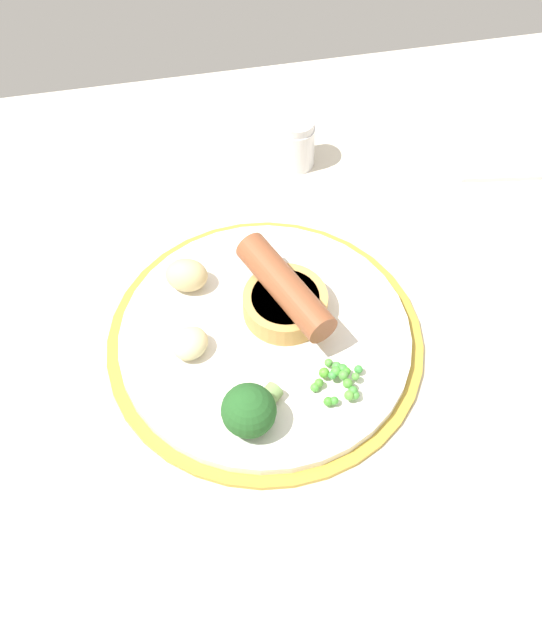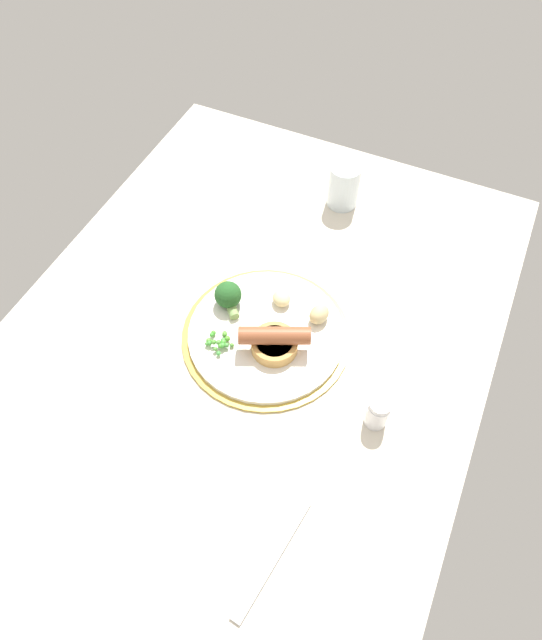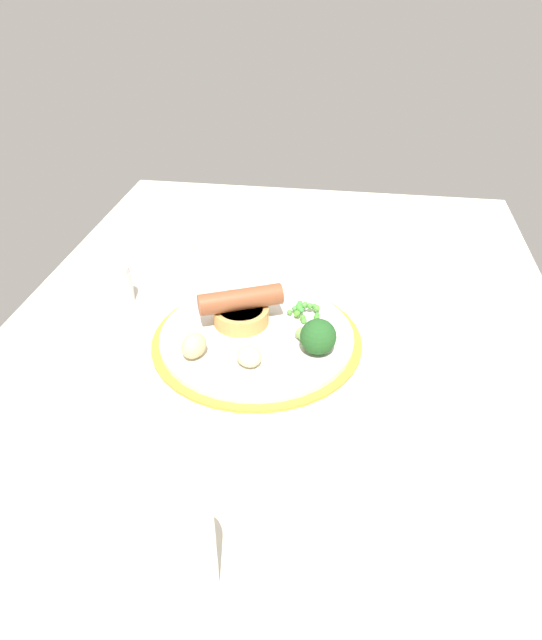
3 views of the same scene
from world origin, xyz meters
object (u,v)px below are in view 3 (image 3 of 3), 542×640
object	(u,v)px
broccoli_floret_near	(317,337)
fork	(203,232)
pea_pile	(305,310)
potato_chunk_1	(249,356)
sausage_pudding	(241,308)
drinking_glass	(180,554)
potato_chunk_0	(194,346)
salt_shaker	(121,285)
dinner_plate	(257,338)

from	to	relation	value
broccoli_floret_near	fork	bearing A→B (deg)	171.16
pea_pile	potato_chunk_1	xyz separation A→B (cm)	(12.20, -5.81, 0.34)
sausage_pudding	broccoli_floret_near	bearing A→B (deg)	-49.66
broccoli_floret_near	drinking_glass	xyz separation A→B (cm)	(33.17, -8.61, 0.87)
potato_chunk_0	drinking_glass	xyz separation A→B (cm)	(29.81, 6.86, 1.54)
pea_pile	sausage_pudding	bearing A→B (deg)	-70.94
potato_chunk_0	potato_chunk_1	size ratio (longest dim) A/B	1.14
pea_pile	salt_shaker	size ratio (longest dim) A/B	0.81
broccoli_floret_near	drinking_glass	distance (cm)	34.28
pea_pile	potato_chunk_0	xyz separation A→B (cm)	(11.52, -13.07, 0.71)
sausage_pudding	potato_chunk_0	distance (cm)	9.68
sausage_pudding	broccoli_floret_near	world-z (taller)	sausage_pudding
dinner_plate	pea_pile	distance (cm)	8.27
sausage_pudding	potato_chunk_0	world-z (taller)	sausage_pudding
sausage_pudding	drinking_glass	bearing A→B (deg)	-110.79
potato_chunk_1	fork	size ratio (longest dim) A/B	0.19
pea_pile	potato_chunk_1	distance (cm)	13.52
dinner_plate	pea_pile	bearing A→B (deg)	132.20
drinking_glass	salt_shaker	distance (cm)	48.20
broccoli_floret_near	potato_chunk_0	xyz separation A→B (cm)	(3.35, -15.47, -0.67)
pea_pile	dinner_plate	bearing A→B (deg)	-47.80
pea_pile	potato_chunk_1	size ratio (longest dim) A/B	1.41
sausage_pudding	salt_shaker	xyz separation A→B (cm)	(-4.67, -19.27, -0.68)
sausage_pudding	pea_pile	xyz separation A→B (cm)	(-2.97, 8.59, -1.36)
sausage_pudding	potato_chunk_0	bearing A→B (deg)	-142.00
salt_shaker	drinking_glass	bearing A→B (deg)	26.70
salt_shaker	fork	bearing A→B (deg)	166.35
drinking_glass	salt_shaker	bearing A→B (deg)	-153.30
broccoli_floret_near	salt_shaker	bearing A→B (deg)	-151.70
dinner_plate	salt_shaker	bearing A→B (deg)	-108.09
potato_chunk_0	drinking_glass	world-z (taller)	drinking_glass
drinking_glass	fork	bearing A→B (deg)	-167.09
fork	sausage_pudding	bearing A→B (deg)	31.66
dinner_plate	sausage_pudding	xyz separation A→B (cm)	(-2.47, -2.59, 3.08)
broccoli_floret_near	drinking_glass	size ratio (longest dim) A/B	0.63
pea_pile	fork	size ratio (longest dim) A/B	0.27
sausage_pudding	salt_shaker	distance (cm)	19.84
dinner_plate	fork	bearing A→B (deg)	-153.79
salt_shaker	sausage_pudding	bearing A→B (deg)	76.38
fork	pea_pile	bearing A→B (deg)	46.90
drinking_glass	salt_shaker	xyz separation A→B (cm)	(-43.04, -21.65, -1.57)
potato_chunk_1	broccoli_floret_near	bearing A→B (deg)	116.19
broccoli_floret_near	potato_chunk_1	xyz separation A→B (cm)	(4.04, -8.21, -1.04)
fork	potato_chunk_0	bearing A→B (deg)	20.51
sausage_pudding	pea_pile	distance (cm)	9.19
dinner_plate	potato_chunk_0	size ratio (longest dim) A/B	7.32
potato_chunk_0	salt_shaker	world-z (taller)	salt_shaker
fork	salt_shaker	xyz separation A→B (cm)	(24.96, -6.06, 2.67)
broccoli_floret_near	fork	distance (cm)	42.55
broccoli_floret_near	potato_chunk_1	world-z (taller)	broccoli_floret_near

